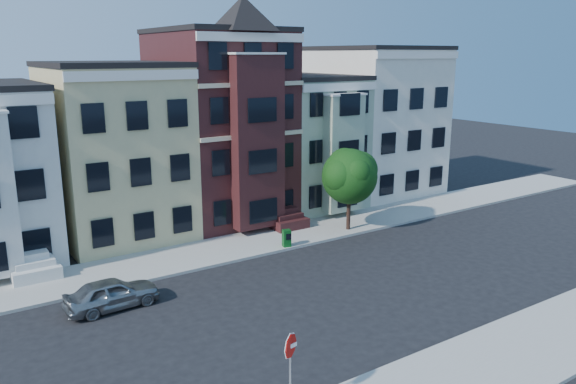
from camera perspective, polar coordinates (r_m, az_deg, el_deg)
ground at (r=27.27m, az=7.44°, el=-9.42°), size 120.00×120.00×0.00m
far_sidewalk at (r=33.26m, az=-1.63°, el=-4.82°), size 60.00×4.00×0.15m
near_sidewalk at (r=22.49m, az=21.41°, el=-15.43°), size 60.00×4.00×0.15m
house_yellow at (r=35.09m, az=-17.23°, el=3.85°), size 7.00×9.00×10.00m
house_brown at (r=37.48m, az=-7.00°, el=6.52°), size 7.00×9.00×12.00m
house_green at (r=40.99m, az=1.23°, el=5.12°), size 6.00×9.00×9.00m
house_cream at (r=45.18m, az=8.60°, el=7.07°), size 8.00×9.00×11.00m
street_tree at (r=34.28m, az=6.26°, el=1.21°), size 7.08×7.08×6.23m
parked_car at (r=25.71m, az=-17.45°, el=-9.81°), size 4.06×1.78×1.36m
newspaper_box at (r=31.67m, az=-0.14°, el=-4.71°), size 0.52×0.48×0.97m
stop_sign at (r=17.54m, az=0.22°, el=-17.42°), size 0.81×0.24×2.92m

